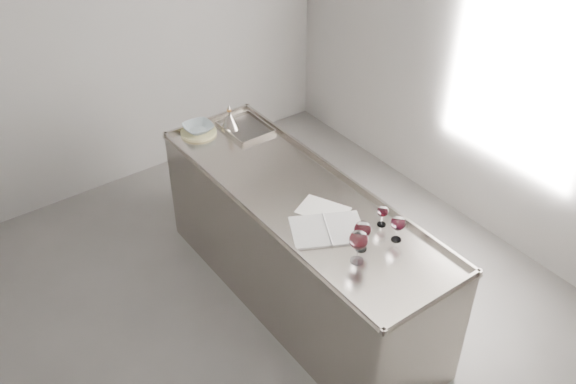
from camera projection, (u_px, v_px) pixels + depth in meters
room_shell at (261, 187)px, 3.52m from camera, size 4.54×5.04×2.84m
counter at (299, 248)px, 4.50m from camera, size 0.77×2.42×0.97m
wine_glass_left at (359, 241)px, 3.62m from camera, size 0.11×0.11×0.22m
wine_glass_middle at (362, 230)px, 3.72m from camera, size 0.10×0.10×0.20m
wine_glass_right at (398, 224)px, 3.79m from camera, size 0.09×0.09×0.18m
wine_glass_small at (383, 212)px, 3.92m from camera, size 0.07×0.07×0.14m
notebook at (327, 230)px, 3.93m from camera, size 0.53×0.48×0.02m
loose_paper_top at (323, 210)px, 4.09m from camera, size 0.33×0.37×0.00m
trivet at (199, 132)px, 4.85m from camera, size 0.31×0.31×0.02m
ceramic_bowl at (198, 128)px, 4.83m from camera, size 0.24×0.24×0.05m
wine_funnel at (230, 121)px, 4.87m from camera, size 0.14×0.14×0.21m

